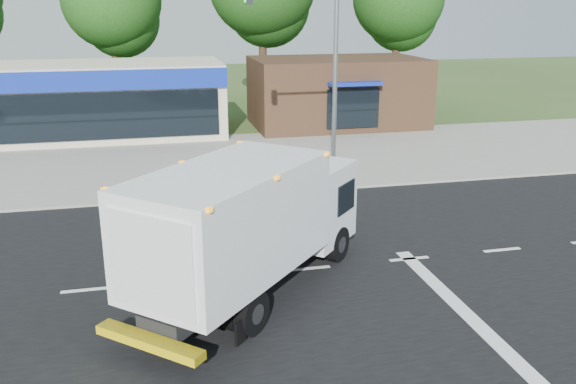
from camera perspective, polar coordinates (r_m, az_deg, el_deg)
The scene contains 10 objects.
ground at distance 17.17m, azimuth 1.99°, elevation -7.21°, with size 120.00×120.00×0.00m, color #385123.
road_asphalt at distance 17.16m, azimuth 1.99°, elevation -7.20°, with size 60.00×14.00×0.02m, color black.
sidewalk at distance 24.67m, azimuth -2.89°, elevation 0.65°, with size 60.00×2.40×0.12m, color gray.
parking_apron at distance 30.21m, azimuth -4.83°, elevation 3.63°, with size 60.00×9.00×0.02m, color gray.
lane_markings at distance 16.38m, azimuth 7.84°, elevation -8.56°, with size 55.20×7.00×0.01m.
ems_box_truck at distance 15.01m, azimuth -3.64°, elevation -2.52°, with size 7.17×7.55×3.53m.
emergency_worker at distance 15.86m, azimuth -8.08°, elevation -5.68°, with size 0.73×0.82×1.99m.
retail_strip_mall at distance 35.72m, azimuth -20.93°, elevation 7.95°, with size 18.00×6.20×4.00m.
brown_storefront at distance 37.12m, azimuth 4.61°, elevation 9.32°, with size 10.00×6.70×4.00m.
traffic_signal_pole at distance 23.68m, azimuth 2.93°, elevation 11.96°, with size 3.51×0.25×8.00m.
Camera 1 is at (-4.07, -15.08, 7.12)m, focal length 38.00 mm.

